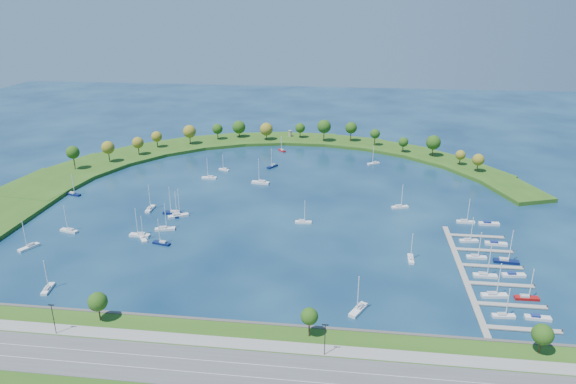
# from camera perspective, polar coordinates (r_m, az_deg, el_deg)

# --- Properties ---
(ground) EXTENTS (700.00, 700.00, 0.00)m
(ground) POSITION_cam_1_polar(r_m,az_deg,el_deg) (255.58, -1.25, -1.19)
(ground) COLOR #071D3C
(ground) RESTS_ON ground
(south_shoreline) EXTENTS (420.00, 43.10, 11.60)m
(south_shoreline) POSITION_cam_1_polar(r_m,az_deg,el_deg) (150.41, -8.26, -18.53)
(south_shoreline) COLOR #2B4F15
(south_shoreline) RESTS_ON ground
(breakwater) EXTENTS (286.74, 247.64, 2.00)m
(breakwater) POSITION_cam_1_polar(r_m,az_deg,el_deg) (309.30, -8.49, 2.76)
(breakwater) COLOR #2B4F15
(breakwater) RESTS_ON ground
(breakwater_trees) EXTENTS (236.58, 93.53, 15.18)m
(breakwater_trees) POSITION_cam_1_polar(r_m,az_deg,el_deg) (339.74, -1.54, 6.28)
(breakwater_trees) COLOR #382314
(breakwater_trees) RESTS_ON breakwater
(harbor_tower) EXTENTS (2.60, 2.60, 4.35)m
(harbor_tower) POSITION_cam_1_polar(r_m,az_deg,el_deg) (369.17, 0.23, 6.48)
(harbor_tower) COLOR gray
(harbor_tower) RESTS_ON breakwater
(dock_system) EXTENTS (24.28, 82.00, 1.60)m
(dock_system) POSITION_cam_1_polar(r_m,az_deg,el_deg) (204.45, 20.76, -8.50)
(dock_system) COLOR gray
(dock_system) RESTS_ON ground
(moored_boat_0) EXTENTS (2.45, 8.44, 12.37)m
(moored_boat_0) POSITION_cam_1_polar(r_m,az_deg,el_deg) (255.25, -14.98, -1.74)
(moored_boat_0) COLOR white
(moored_boat_0) RESTS_ON ground
(moored_boat_1) EXTENTS (8.97, 4.57, 12.69)m
(moored_boat_1) POSITION_cam_1_polar(r_m,az_deg,el_deg) (232.13, -13.45, -3.91)
(moored_boat_1) COLOR white
(moored_boat_1) RESTS_ON ground
(moored_boat_2) EXTENTS (8.56, 4.25, 12.13)m
(moored_boat_2) POSITION_cam_1_polar(r_m,az_deg,el_deg) (243.45, -23.02, -3.88)
(moored_boat_2) COLOR white
(moored_boat_2) RESTS_ON ground
(moored_boat_3) EXTENTS (9.89, 3.85, 14.16)m
(moored_boat_3) POSITION_cam_1_polar(r_m,az_deg,el_deg) (281.40, -3.04, 1.11)
(moored_boat_3) COLOR white
(moored_boat_3) RESTS_ON ground
(moored_boat_4) EXTENTS (3.30, 7.92, 11.29)m
(moored_boat_4) POSITION_cam_1_polar(r_m,az_deg,el_deg) (200.61, -25.00, -9.58)
(moored_boat_4) COLOR white
(moored_boat_4) RESTS_ON ground
(moored_boat_5) EXTENTS (7.72, 5.76, 11.31)m
(moored_boat_5) POSITION_cam_1_polar(r_m,az_deg,el_deg) (318.17, 9.43, 3.20)
(moored_boat_5) COLOR white
(moored_boat_5) RESTS_ON ground
(moored_boat_6) EXTENTS (8.43, 4.58, 11.94)m
(moored_boat_6) POSITION_cam_1_polar(r_m,az_deg,el_deg) (254.53, 12.24, -1.56)
(moored_boat_6) COLOR white
(moored_boat_6) RESTS_ON ground
(moored_boat_7) EXTENTS (5.92, 6.62, 10.24)m
(moored_boat_7) POSITION_cam_1_polar(r_m,az_deg,el_deg) (340.81, -0.67, 4.67)
(moored_boat_7) COLOR #99100D
(moored_boat_7) RESTS_ON ground
(moored_boat_8) EXTENTS (7.88, 3.84, 11.16)m
(moored_boat_8) POSITION_cam_1_polar(r_m,az_deg,el_deg) (219.73, -13.79, -5.42)
(moored_boat_8) COLOR #0A1644
(moored_boat_8) RESTS_ON ground
(moored_boat_9) EXTENTS (5.83, 7.52, 11.12)m
(moored_boat_9) POSITION_cam_1_polar(r_m,az_deg,el_deg) (225.74, -15.71, -4.88)
(moored_boat_9) COLOR white
(moored_boat_9) RESTS_ON ground
(moored_boat_10) EXTENTS (5.88, 8.60, 12.39)m
(moored_boat_10) POSITION_cam_1_polar(r_m,az_deg,el_deg) (234.79, -26.70, -5.40)
(moored_boat_10) COLOR white
(moored_boat_10) RESTS_ON ground
(moored_boat_11) EXTENTS (8.07, 4.11, 11.43)m
(moored_boat_11) POSITION_cam_1_polar(r_m,az_deg,el_deg) (286.73, -22.60, -0.16)
(moored_boat_11) COLOR #0A1644
(moored_boat_11) RESTS_ON ground
(moored_boat_12) EXTENTS (7.48, 2.39, 10.88)m
(moored_boat_12) POSITION_cam_1_polar(r_m,az_deg,el_deg) (232.77, 1.69, -3.25)
(moored_boat_12) COLOR white
(moored_boat_12) RESTS_ON ground
(moored_boat_13) EXTENTS (8.29, 2.75, 12.02)m
(moored_boat_13) POSITION_cam_1_polar(r_m,az_deg,el_deg) (292.05, -8.69, 1.63)
(moored_boat_13) COLOR white
(moored_boat_13) RESTS_ON ground
(moored_boat_14) EXTENTS (6.10, 8.04, 11.81)m
(moored_boat_14) POSITION_cam_1_polar(r_m,az_deg,el_deg) (308.42, -1.73, 2.91)
(moored_boat_14) COLOR #0A1644
(moored_boat_14) RESTS_ON ground
(moored_boat_15) EXTENTS (6.84, 3.89, 9.69)m
(moored_boat_15) POSITION_cam_1_polar(r_m,az_deg,el_deg) (305.04, -7.06, 2.54)
(moored_boat_15) COLOR white
(moored_boat_15) RESTS_ON ground
(moored_boat_16) EXTENTS (6.47, 9.19, 13.31)m
(moored_boat_16) POSITION_cam_1_polar(r_m,az_deg,el_deg) (172.99, 7.79, -12.66)
(moored_boat_16) COLOR white
(moored_boat_16) RESTS_ON ground
(moored_boat_17) EXTENTS (2.32, 7.66, 11.18)m
(moored_boat_17) POSITION_cam_1_polar(r_m,az_deg,el_deg) (206.86, 13.41, -7.11)
(moored_boat_17) COLOR white
(moored_boat_17) RESTS_ON ground
(moored_boat_18) EXTENTS (3.87, 8.35, 11.84)m
(moored_boat_18) POSITION_cam_1_polar(r_m,az_deg,el_deg) (246.39, -12.16, -2.32)
(moored_boat_18) COLOR #0A1644
(moored_boat_18) RESTS_ON ground
(moored_boat_19) EXTENTS (8.73, 2.79, 12.70)m
(moored_boat_19) POSITION_cam_1_polar(r_m,az_deg,el_deg) (229.02, -16.05, -4.52)
(moored_boat_19) COLOR white
(moored_boat_19) RESTS_ON ground
(moored_boat_20) EXTENTS (9.32, 3.55, 13.36)m
(moored_boat_20) POSITION_cam_1_polar(r_m,az_deg,el_deg) (247.83, -12.61, -2.20)
(moored_boat_20) COLOR #0A1644
(moored_boat_20) RESTS_ON ground
(moored_boat_21) EXTENTS (9.26, 7.06, 13.63)m
(moored_boat_21) POSITION_cam_1_polar(r_m,az_deg,el_deg) (244.20, -12.05, -2.51)
(moored_boat_21) COLOR white
(moored_boat_21) RESTS_ON ground
(docked_boat_0) EXTENTS (7.33, 2.59, 10.57)m
(docked_boat_0) POSITION_cam_1_polar(r_m,az_deg,el_deg) (182.25, 22.70, -12.40)
(docked_boat_0) COLOR white
(docked_boat_0) RESTS_ON ground
(docked_boat_1) EXTENTS (8.03, 2.54, 1.62)m
(docked_boat_1) POSITION_cam_1_polar(r_m,az_deg,el_deg) (185.74, 25.84, -12.37)
(docked_boat_1) COLOR white
(docked_boat_1) RESTS_ON ground
(docked_boat_2) EXTENTS (8.97, 3.54, 12.84)m
(docked_boat_2) POSITION_cam_1_polar(r_m,az_deg,el_deg) (191.97, 21.80, -10.46)
(docked_boat_2) COLOR white
(docked_boat_2) RESTS_ON ground
(docked_boat_3) EXTENTS (8.02, 2.43, 11.71)m
(docked_boat_3) POSITION_cam_1_polar(r_m,az_deg,el_deg) (194.85, 24.85, -10.48)
(docked_boat_3) COLOR #99100D
(docked_boat_3) RESTS_ON ground
(docked_boat_4) EXTENTS (8.47, 2.39, 12.45)m
(docked_boat_4) POSITION_cam_1_polar(r_m,az_deg,el_deg) (203.17, 20.92, -8.53)
(docked_boat_4) COLOR white
(docked_boat_4) RESTS_ON ground
(docked_boat_5) EXTENTS (8.51, 3.17, 1.70)m
(docked_boat_5) POSITION_cam_1_polar(r_m,az_deg,el_deg) (207.64, 23.63, -8.38)
(docked_boat_5) COLOR white
(docked_boat_5) RESTS_ON ground
(docked_boat_6) EXTENTS (7.63, 2.19, 11.19)m
(docked_boat_6) POSITION_cam_1_polar(r_m,az_deg,el_deg) (215.58, 20.08, -6.68)
(docked_boat_6) COLOR white
(docked_boat_6) RESTS_ON ground
(docked_boat_7) EXTENTS (9.53, 3.32, 13.76)m
(docked_boat_7) POSITION_cam_1_polar(r_m,az_deg,el_deg) (216.23, 22.93, -6.98)
(docked_boat_7) COLOR #0A1644
(docked_boat_7) RESTS_ON ground
(docked_boat_8) EXTENTS (7.84, 3.19, 11.19)m
(docked_boat_8) POSITION_cam_1_polar(r_m,az_deg,el_deg) (228.24, 19.33, -5.01)
(docked_boat_8) COLOR white
(docked_boat_8) RESTS_ON ground
(docked_boat_9) EXTENTS (8.87, 2.91, 1.79)m
(docked_boat_9) POSITION_cam_1_polar(r_m,az_deg,el_deg) (229.57, 21.95, -5.29)
(docked_boat_9) COLOR white
(docked_boat_9) RESTS_ON ground
(docked_boat_10) EXTENTS (7.94, 2.23, 11.67)m
(docked_boat_10) POSITION_cam_1_polar(r_m,az_deg,el_deg) (246.10, 19.00, -3.06)
(docked_boat_10) COLOR white
(docked_boat_10) RESTS_ON ground
(docked_boat_11) EXTENTS (9.06, 2.98, 1.82)m
(docked_boat_11) POSITION_cam_1_polar(r_m,az_deg,el_deg) (247.79, 21.28, -3.26)
(docked_boat_11) COLOR white
(docked_boat_11) RESTS_ON ground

